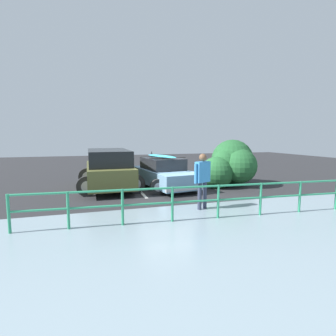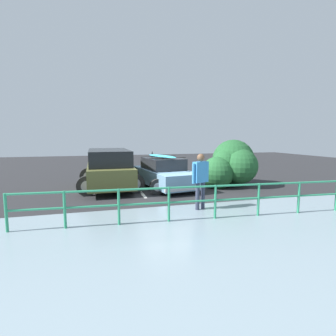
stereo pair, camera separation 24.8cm
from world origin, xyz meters
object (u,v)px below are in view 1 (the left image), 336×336
Objects in this scene: person_bystander at (203,176)px; bush_near_left at (229,165)px; suv_car at (109,168)px; sedan_car at (164,173)px.

bush_near_left is (-2.95, -3.48, -0.10)m from person_bystander.
person_bystander is (-2.59, 4.23, 0.17)m from suv_car.
bush_near_left is at bearing 174.07° from sedan_car.
sedan_car is 2.42× the size of person_bystander.
sedan_car is at bearing -87.19° from person_bystander.
bush_near_left is at bearing -130.21° from person_bystander.
person_bystander is at bearing 92.81° from sedan_car.
suv_car is 4.97m from person_bystander.
person_bystander reaches higher than suv_car.
person_bystander is at bearing 49.79° from bush_near_left.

